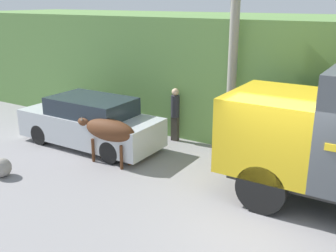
{
  "coord_description": "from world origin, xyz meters",
  "views": [
    {
      "loc": [
        2.04,
        -7.16,
        4.5
      ],
      "look_at": [
        -3.17,
        1.22,
        1.31
      ],
      "focal_mm": 42.0,
      "sensor_mm": 36.0,
      "label": 1
    }
  ],
  "objects_px": {
    "parked_suv": "(90,123)",
    "roadside_rock": "(2,167)",
    "pedestrian_on_hill": "(175,111)",
    "utility_pole": "(233,64)",
    "brown_cow": "(109,130)"
  },
  "relations": [
    {
      "from": "parked_suv",
      "to": "roadside_rock",
      "type": "bearing_deg",
      "value": -98.29
    },
    {
      "from": "pedestrian_on_hill",
      "to": "utility_pole",
      "type": "distance_m",
      "value": 2.6
    },
    {
      "from": "brown_cow",
      "to": "roadside_rock",
      "type": "bearing_deg",
      "value": -122.7
    },
    {
      "from": "pedestrian_on_hill",
      "to": "utility_pole",
      "type": "relative_size",
      "value": 0.34
    },
    {
      "from": "parked_suv",
      "to": "pedestrian_on_hill",
      "type": "xyz_separation_m",
      "value": [
        2.04,
        1.86,
        0.23
      ]
    },
    {
      "from": "parked_suv",
      "to": "utility_pole",
      "type": "bearing_deg",
      "value": 24.13
    },
    {
      "from": "parked_suv",
      "to": "pedestrian_on_hill",
      "type": "distance_m",
      "value": 2.77
    },
    {
      "from": "pedestrian_on_hill",
      "to": "roadside_rock",
      "type": "relative_size",
      "value": 3.47
    },
    {
      "from": "brown_cow",
      "to": "pedestrian_on_hill",
      "type": "distance_m",
      "value": 2.7
    },
    {
      "from": "parked_suv",
      "to": "brown_cow",
      "type": "bearing_deg",
      "value": -28.57
    },
    {
      "from": "brown_cow",
      "to": "roadside_rock",
      "type": "height_order",
      "value": "brown_cow"
    },
    {
      "from": "brown_cow",
      "to": "roadside_rock",
      "type": "relative_size",
      "value": 3.95
    },
    {
      "from": "roadside_rock",
      "to": "utility_pole",
      "type": "bearing_deg",
      "value": 47.38
    },
    {
      "from": "parked_suv",
      "to": "utility_pole",
      "type": "height_order",
      "value": "utility_pole"
    },
    {
      "from": "pedestrian_on_hill",
      "to": "parked_suv",
      "type": "bearing_deg",
      "value": 38.36
    }
  ]
}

